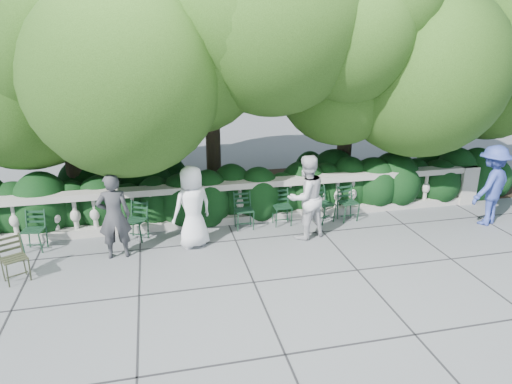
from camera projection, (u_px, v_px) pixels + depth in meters
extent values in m
plane|color=#595C62|center=(267.00, 255.00, 9.18)|extent=(90.00, 90.00, 0.00)
cube|color=#9E998E|center=(248.00, 217.00, 10.81)|extent=(12.00, 0.32, 0.18)
cube|color=#9E998E|center=(248.00, 184.00, 10.54)|extent=(12.00, 0.36, 0.14)
cube|color=#9E998E|center=(465.00, 184.00, 11.90)|extent=(0.44, 0.44, 1.00)
cylinder|color=#3F3023|center=(73.00, 157.00, 11.01)|extent=(0.40, 0.40, 2.80)
ellipsoid|color=#1B380F|center=(56.00, 60.00, 9.86)|extent=(5.28, 5.28, 3.96)
cylinder|color=#3F3023|center=(213.00, 133.00, 12.20)|extent=(0.40, 0.40, 3.40)
ellipsoid|color=#1B380F|center=(212.00, 24.00, 10.83)|extent=(6.24, 6.24, 4.68)
cylinder|color=#3F3023|center=(345.00, 139.00, 12.36)|extent=(0.40, 0.40, 3.00)
ellipsoid|color=#1B380F|center=(359.00, 46.00, 11.15)|extent=(5.52, 5.52, 4.14)
cylinder|color=#3F3023|center=(432.00, 138.00, 13.52)|extent=(0.40, 0.40, 2.60)
ellipsoid|color=#1B380F|center=(450.00, 65.00, 12.47)|extent=(4.80, 4.80, 3.60)
imported|color=white|center=(192.00, 207.00, 9.31)|extent=(0.99, 0.83, 1.73)
imported|color=#38383C|center=(114.00, 216.00, 8.83)|extent=(0.65, 0.45, 1.73)
imported|color=silver|center=(306.00, 197.00, 9.70)|extent=(1.07, 0.95, 1.84)
imported|color=#33459B|center=(491.00, 185.00, 10.41)|extent=(1.39, 1.13, 1.87)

